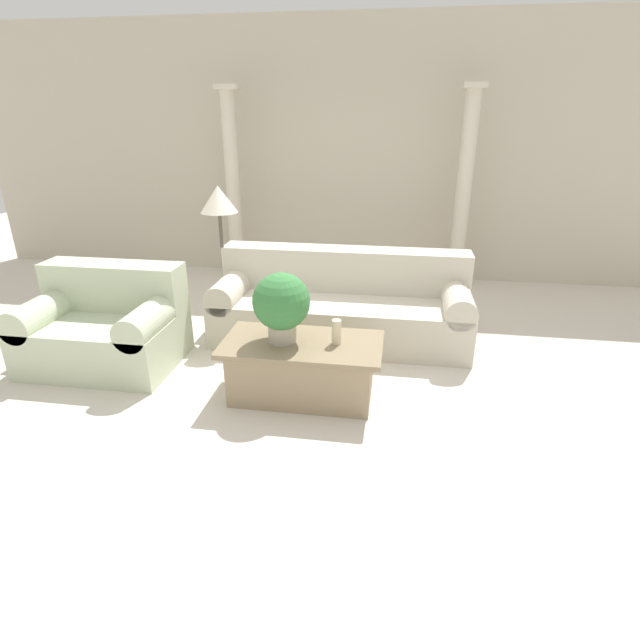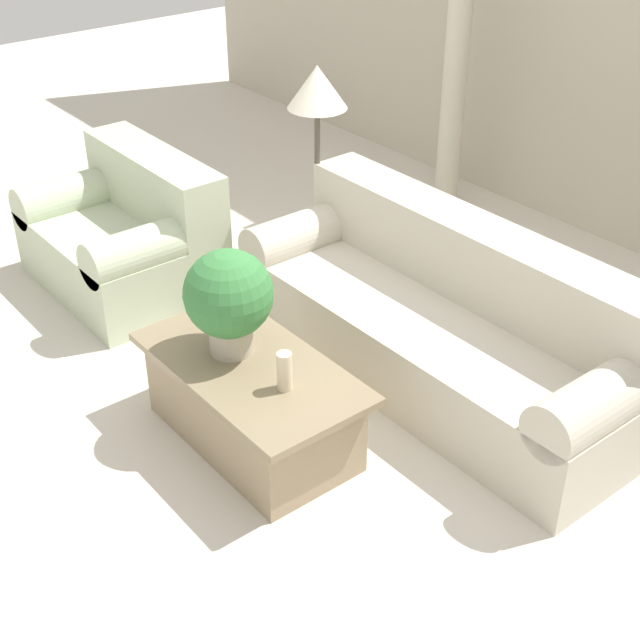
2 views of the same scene
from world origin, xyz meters
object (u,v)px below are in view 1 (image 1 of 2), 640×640
(loveseat, at_px, (106,325))
(sofa_long, at_px, (342,305))
(potted_plant, at_px, (281,304))
(coffee_table, at_px, (303,368))
(floor_lamp, at_px, (219,209))

(loveseat, bearing_deg, sofa_long, 22.82)
(sofa_long, xyz_separation_m, potted_plant, (-0.33, -1.16, 0.43))
(coffee_table, distance_m, floor_lamp, 1.91)
(loveseat, bearing_deg, coffee_table, -9.76)
(sofa_long, bearing_deg, floor_lamp, 175.71)
(loveseat, xyz_separation_m, potted_plant, (1.68, -0.32, 0.42))
(potted_plant, bearing_deg, loveseat, 169.27)
(loveseat, distance_m, floor_lamp, 1.51)
(sofa_long, relative_size, loveseat, 1.93)
(potted_plant, relative_size, floor_lamp, 0.37)
(sofa_long, height_order, coffee_table, sofa_long)
(coffee_table, bearing_deg, potted_plant, -178.83)
(loveseat, distance_m, coffee_table, 1.87)
(potted_plant, distance_m, floor_lamp, 1.61)
(sofa_long, xyz_separation_m, loveseat, (-2.01, -0.85, 0.01))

